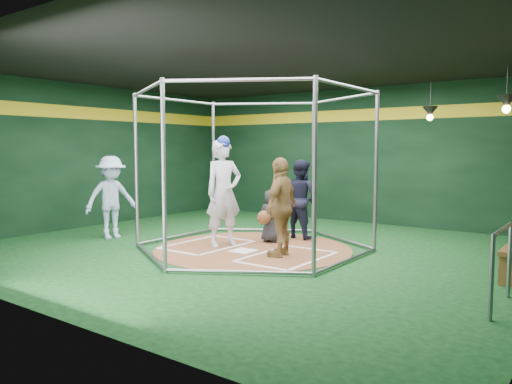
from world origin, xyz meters
The scene contains 14 objects.
room_shell centered at (0.00, 0.01, 1.75)m, with size 10.10×9.10×3.53m.
clay_disc centered at (0.00, 0.00, 0.01)m, with size 3.80×3.80×0.01m, color brown.
home_plate centered at (0.00, -0.30, 0.02)m, with size 0.43×0.43×0.01m, color white.
batter_box_left centered at (-0.95, -0.25, 0.02)m, with size 1.17×1.77×0.01m.
batter_box_right centered at (0.95, -0.25, 0.02)m, with size 1.17×1.77×0.01m.
batting_cage centered at (0.00, 0.00, 1.50)m, with size 4.05×4.67×3.00m.
pendant_lamp_near centered at (2.20, 3.60, 2.74)m, with size 0.34×0.34×0.90m.
pendant_lamp_far centered at (4.00, 2.00, 2.74)m, with size 0.34×0.34×0.90m.
batter_figure centered at (-0.64, -0.11, 1.08)m, with size 0.75×0.90×2.17m.
visitor_leopard centered at (0.80, -0.23, 0.90)m, with size 1.04×0.43×1.77m, color tan.
catcher_figure centered at (-0.11, 0.75, 0.55)m, with size 0.58×0.61×1.08m.
umpire centered at (0.13, 1.54, 0.86)m, with size 0.82×0.64×1.69m, color black.
bystander_blue centered at (-3.18, -0.84, 0.89)m, with size 1.15×0.66×1.78m, color #A3B5D7.
steel_railing centered at (4.55, -1.10, 0.66)m, with size 0.05×1.15×0.99m.
Camera 1 is at (5.65, -7.63, 1.94)m, focal length 35.00 mm.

